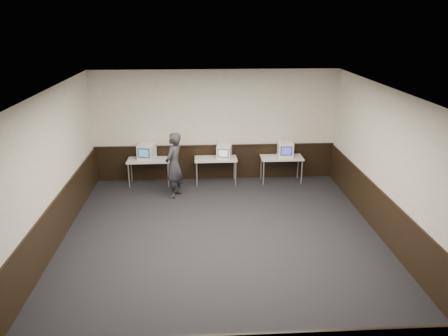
{
  "coord_description": "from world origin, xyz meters",
  "views": [
    {
      "loc": [
        -0.46,
        -8.23,
        4.6
      ],
      "look_at": [
        0.12,
        1.6,
        1.15
      ],
      "focal_mm": 35.0,
      "sensor_mm": 36.0,
      "label": 1
    }
  ],
  "objects_px": {
    "emac_center": "(224,152)",
    "person": "(174,165)",
    "desk_center": "(216,161)",
    "desk_right": "(282,159)",
    "emac_left": "(147,152)",
    "desk_left": "(149,162)",
    "emac_right": "(285,149)"
  },
  "relations": [
    {
      "from": "desk_left",
      "to": "emac_right",
      "type": "height_order",
      "value": "emac_right"
    },
    {
      "from": "desk_left",
      "to": "person",
      "type": "height_order",
      "value": "person"
    },
    {
      "from": "desk_center",
      "to": "desk_right",
      "type": "xyz_separation_m",
      "value": [
        1.9,
        0.0,
        0.0
      ]
    },
    {
      "from": "desk_left",
      "to": "emac_center",
      "type": "xyz_separation_m",
      "value": [
        2.14,
        -0.03,
        0.27
      ]
    },
    {
      "from": "emac_left",
      "to": "emac_right",
      "type": "distance_m",
      "value": 3.95
    },
    {
      "from": "desk_right",
      "to": "emac_center",
      "type": "bearing_deg",
      "value": -179.04
    },
    {
      "from": "desk_left",
      "to": "emac_left",
      "type": "relative_size",
      "value": 2.17
    },
    {
      "from": "emac_center",
      "to": "person",
      "type": "distance_m",
      "value": 1.64
    },
    {
      "from": "desk_center",
      "to": "emac_left",
      "type": "xyz_separation_m",
      "value": [
        -1.95,
        0.04,
        0.29
      ]
    },
    {
      "from": "desk_center",
      "to": "emac_left",
      "type": "height_order",
      "value": "emac_left"
    },
    {
      "from": "emac_center",
      "to": "person",
      "type": "bearing_deg",
      "value": -135.63
    },
    {
      "from": "desk_right",
      "to": "emac_left",
      "type": "xyz_separation_m",
      "value": [
        -3.85,
        0.04,
        0.29
      ]
    },
    {
      "from": "desk_left",
      "to": "person",
      "type": "xyz_separation_m",
      "value": [
        0.76,
        -0.92,
        0.2
      ]
    },
    {
      "from": "desk_right",
      "to": "emac_right",
      "type": "xyz_separation_m",
      "value": [
        0.1,
        0.03,
        0.29
      ]
    },
    {
      "from": "desk_left",
      "to": "person",
      "type": "relative_size",
      "value": 0.68
    },
    {
      "from": "person",
      "to": "desk_left",
      "type": "bearing_deg",
      "value": -115.64
    },
    {
      "from": "desk_left",
      "to": "desk_right",
      "type": "relative_size",
      "value": 1.0
    },
    {
      "from": "emac_left",
      "to": "person",
      "type": "relative_size",
      "value": 0.31
    },
    {
      "from": "emac_right",
      "to": "person",
      "type": "xyz_separation_m",
      "value": [
        -3.14,
        -0.95,
        -0.09
      ]
    },
    {
      "from": "desk_right",
      "to": "emac_left",
      "type": "bearing_deg",
      "value": 179.33
    },
    {
      "from": "desk_right",
      "to": "person",
      "type": "distance_m",
      "value": 3.18
    },
    {
      "from": "desk_center",
      "to": "desk_right",
      "type": "distance_m",
      "value": 1.9
    },
    {
      "from": "desk_left",
      "to": "person",
      "type": "distance_m",
      "value": 1.21
    },
    {
      "from": "desk_center",
      "to": "emac_center",
      "type": "xyz_separation_m",
      "value": [
        0.24,
        -0.03,
        0.27
      ]
    },
    {
      "from": "emac_left",
      "to": "emac_right",
      "type": "bearing_deg",
      "value": 13.29
    },
    {
      "from": "desk_center",
      "to": "person",
      "type": "distance_m",
      "value": 1.48
    },
    {
      "from": "emac_center",
      "to": "emac_right",
      "type": "distance_m",
      "value": 1.76
    },
    {
      "from": "emac_center",
      "to": "person",
      "type": "xyz_separation_m",
      "value": [
        -1.38,
        -0.9,
        -0.07
      ]
    },
    {
      "from": "desk_left",
      "to": "emac_right",
      "type": "xyz_separation_m",
      "value": [
        3.9,
        0.03,
        0.29
      ]
    },
    {
      "from": "emac_left",
      "to": "emac_center",
      "type": "relative_size",
      "value": 1.14
    },
    {
      "from": "desk_right",
      "to": "desk_left",
      "type": "bearing_deg",
      "value": 180.0
    },
    {
      "from": "desk_right",
      "to": "emac_center",
      "type": "xyz_separation_m",
      "value": [
        -1.66,
        -0.03,
        0.27
      ]
    }
  ]
}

